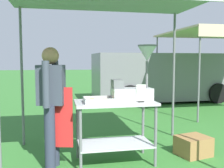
% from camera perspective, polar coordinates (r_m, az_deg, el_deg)
% --- Properties ---
extents(ground_plane, '(70.00, 70.00, 0.00)m').
position_cam_1_polar(ground_plane, '(8.68, -7.76, -4.49)').
color(ground_plane, '#33702D').
extents(stall_canopy, '(2.93, 2.03, 2.37)m').
position_cam_1_polar(stall_canopy, '(3.79, 0.32, 17.89)').
color(stall_canopy, slate).
rests_on(stall_canopy, ground).
extents(donut_cart, '(1.11, 0.63, 0.87)m').
position_cam_1_polar(donut_cart, '(3.68, 0.63, -7.43)').
color(donut_cart, '#B7B7BC').
rests_on(donut_cart, ground).
extents(donut_tray, '(0.43, 0.32, 0.07)m').
position_cam_1_polar(donut_tray, '(3.53, -2.63, -3.69)').
color(donut_tray, '#B7B7BC').
rests_on(donut_tray, donut_cart).
extents(donut_fryer, '(0.63, 0.28, 0.79)m').
position_cam_1_polar(donut_fryer, '(3.68, 5.15, 0.74)').
color(donut_fryer, '#B7B7BC').
rests_on(donut_fryer, donut_cart).
extents(menu_sign, '(0.13, 0.05, 0.24)m').
position_cam_1_polar(menu_sign, '(3.56, 6.36, -2.34)').
color(menu_sign, black).
rests_on(menu_sign, donut_cart).
extents(vendor, '(0.47, 0.54, 1.61)m').
position_cam_1_polar(vendor, '(3.52, -13.03, -3.71)').
color(vendor, '#2D3347').
rests_on(vendor, ground).
extents(supply_crate, '(0.53, 0.49, 0.29)m').
position_cam_1_polar(supply_crate, '(4.25, 17.33, -12.78)').
color(supply_crate, olive).
rests_on(supply_crate, ground).
extents(van_grey, '(5.03, 2.17, 1.69)m').
position_cam_1_polar(van_grey, '(9.60, 11.34, 1.64)').
color(van_grey, slate).
rests_on(van_grey, ground).
extents(neighbour_tent, '(2.87, 2.85, 2.26)m').
position_cam_1_polar(neighbour_tent, '(8.16, 22.42, 10.00)').
color(neighbour_tent, slate).
rests_on(neighbour_tent, ground).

